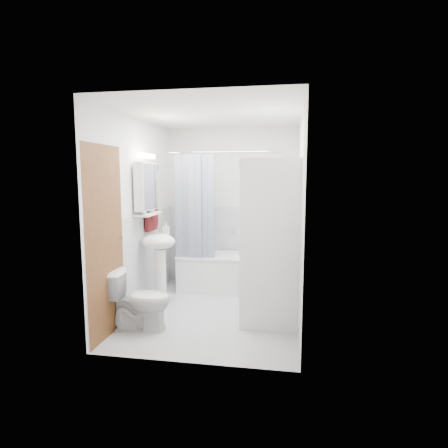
% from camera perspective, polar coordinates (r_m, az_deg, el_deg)
% --- Properties ---
extents(floor, '(2.60, 2.60, 0.00)m').
position_cam_1_polar(floor, '(4.79, -1.29, -13.21)').
color(floor, '#B9BABE').
rests_on(floor, ground).
extents(room_walls, '(2.60, 2.60, 2.60)m').
position_cam_1_polar(room_walls, '(4.49, -1.34, 4.84)').
color(room_walls, white).
rests_on(room_walls, ground).
extents(wainscot, '(1.98, 2.58, 2.58)m').
position_cam_1_polar(wainscot, '(4.90, -0.65, -5.43)').
color(wainscot, white).
rests_on(wainscot, ground).
extents(door, '(0.05, 2.00, 2.00)m').
position_cam_1_polar(door, '(4.31, -15.26, -2.05)').
color(door, brown).
rests_on(door, ground).
extents(bathtub, '(1.39, 0.66, 0.53)m').
position_cam_1_polar(bathtub, '(5.57, 0.39, -7.09)').
color(bathtub, white).
rests_on(bathtub, ground).
extents(tub_spout, '(0.04, 0.12, 0.04)m').
position_cam_1_polar(tub_spout, '(5.75, 2.89, -0.95)').
color(tub_spout, silver).
rests_on(tub_spout, room_walls).
extents(curtain_rod, '(1.57, 0.02, 0.02)m').
position_cam_1_polar(curtain_rod, '(5.14, -0.09, 10.90)').
color(curtain_rod, silver).
rests_on(curtain_rod, room_walls).
extents(shower_curtain, '(0.55, 0.02, 1.45)m').
position_cam_1_polar(shower_curtain, '(5.23, -4.51, 2.59)').
color(shower_curtain, '#142048').
rests_on(shower_curtain, curtain_rod).
extents(sink, '(0.44, 0.37, 1.04)m').
position_cam_1_polar(sink, '(4.88, -9.86, -4.35)').
color(sink, white).
rests_on(sink, ground).
extents(medicine_cabinet, '(0.13, 0.50, 0.71)m').
position_cam_1_polar(medicine_cabinet, '(4.84, -11.75, 5.80)').
color(medicine_cabinet, white).
rests_on(medicine_cabinet, room_walls).
extents(shelf, '(0.18, 0.54, 0.02)m').
position_cam_1_polar(shelf, '(4.85, -11.47, 1.49)').
color(shelf, silver).
rests_on(shelf, room_walls).
extents(shower_caddy, '(0.22, 0.06, 0.02)m').
position_cam_1_polar(shower_caddy, '(5.70, 3.40, 1.99)').
color(shower_caddy, silver).
rests_on(shower_caddy, room_walls).
extents(towel, '(0.07, 0.37, 0.89)m').
position_cam_1_polar(towel, '(5.09, -11.03, 4.11)').
color(towel, '#52131D').
rests_on(towel, room_walls).
extents(washer_dryer, '(0.69, 0.67, 1.87)m').
position_cam_1_polar(washer_dryer, '(4.33, 7.15, -2.68)').
color(washer_dryer, white).
rests_on(washer_dryer, ground).
extents(toilet, '(0.72, 0.47, 0.66)m').
position_cam_1_polar(toilet, '(4.29, -12.68, -11.26)').
color(toilet, white).
rests_on(toilet, ground).
extents(soap_pump, '(0.08, 0.17, 0.08)m').
position_cam_1_polar(soap_pump, '(4.97, -8.83, -1.23)').
color(soap_pump, gray).
rests_on(soap_pump, sink).
extents(shelf_bottle, '(0.07, 0.18, 0.07)m').
position_cam_1_polar(shelf_bottle, '(4.71, -12.14, 1.88)').
color(shelf_bottle, gray).
rests_on(shelf_bottle, shelf).
extents(shelf_cup, '(0.10, 0.09, 0.10)m').
position_cam_1_polar(shelf_cup, '(4.96, -10.99, 2.36)').
color(shelf_cup, gray).
rests_on(shelf_cup, shelf).
extents(shampoo_a, '(0.13, 0.17, 0.13)m').
position_cam_1_polar(shampoo_a, '(5.68, 4.54, 2.73)').
color(shampoo_a, gray).
rests_on(shampoo_a, shower_caddy).
extents(shampoo_b, '(0.08, 0.21, 0.08)m').
position_cam_1_polar(shampoo_b, '(5.68, 5.75, 2.46)').
color(shampoo_b, '#245490').
rests_on(shampoo_b, shower_caddy).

